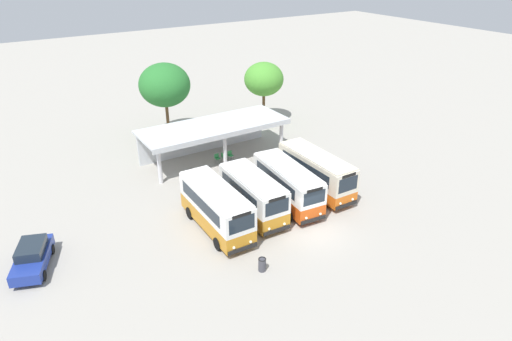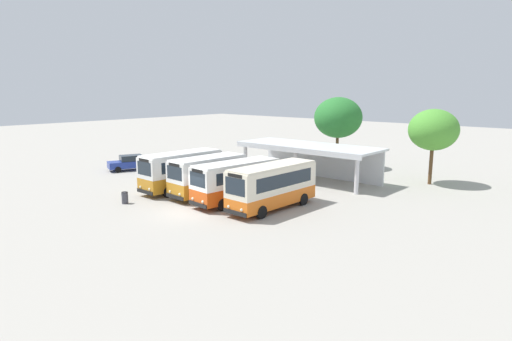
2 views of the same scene
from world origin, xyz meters
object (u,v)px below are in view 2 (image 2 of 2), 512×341
city_bus_fourth_amber (272,185)px  litter_bin_apron (125,198)px  waiting_chair_end_by_column (299,176)px  waiting_chair_second_from_end (304,177)px  city_bus_second_in_row (208,175)px  city_bus_middle_cream (236,180)px  city_bus_nearest_orange (182,170)px  waiting_chair_middle_seat (310,178)px  parked_car_flank (130,163)px

city_bus_fourth_amber → litter_bin_apron: size_ratio=8.56×
waiting_chair_end_by_column → waiting_chair_second_from_end: (0.68, -0.07, 0.00)m
city_bus_second_in_row → city_bus_middle_cream: size_ratio=0.90×
city_bus_nearest_orange → litter_bin_apron: city_bus_nearest_orange is taller
city_bus_fourth_amber → waiting_chair_middle_seat: size_ratio=8.96×
waiting_chair_middle_seat → litter_bin_apron: size_ratio=0.96×
city_bus_second_in_row → city_bus_middle_cream: 3.15m
waiting_chair_end_by_column → waiting_chair_middle_seat: size_ratio=1.00×
city_bus_fourth_amber → litter_bin_apron: 11.29m
city_bus_nearest_orange → litter_bin_apron: 5.79m
city_bus_second_in_row → city_bus_fourth_amber: size_ratio=0.87×
city_bus_fourth_amber → waiting_chair_middle_seat: city_bus_fourth_amber is taller
parked_car_flank → city_bus_fourth_amber: bearing=-4.5°
waiting_chair_second_from_end → waiting_chair_middle_seat: size_ratio=1.00×
waiting_chair_end_by_column → litter_bin_apron: bearing=-108.3°
city_bus_nearest_orange → waiting_chair_end_by_column: (5.23, 9.71, -1.29)m
parked_car_flank → waiting_chair_second_from_end: (17.57, 7.34, -0.31)m
city_bus_second_in_row → litter_bin_apron: 6.65m
city_bus_nearest_orange → city_bus_fourth_amber: size_ratio=0.97×
parked_car_flank → waiting_chair_end_by_column: bearing=23.7°
parked_car_flank → city_bus_second_in_row: bearing=-8.2°
city_bus_middle_cream → waiting_chair_end_by_column: 9.67m
litter_bin_apron → city_bus_second_in_row: bearing=62.7°
waiting_chair_second_from_end → litter_bin_apron: size_ratio=0.96×
city_bus_fourth_amber → city_bus_second_in_row: bearing=-175.7°
city_bus_middle_cream → city_bus_fourth_amber: size_ratio=0.97×
parked_car_flank → waiting_chair_end_by_column: 18.46m
city_bus_second_in_row → waiting_chair_end_by_column: (2.07, 9.55, -1.25)m
city_bus_fourth_amber → waiting_chair_second_from_end: city_bus_fourth_amber is taller
parked_car_flank → waiting_chair_middle_seat: parked_car_flank is taller
city_bus_nearest_orange → waiting_chair_end_by_column: size_ratio=8.70×
city_bus_nearest_orange → city_bus_second_in_row: size_ratio=1.11×
parked_car_flank → waiting_chair_middle_seat: (18.25, 7.34, -0.31)m
waiting_chair_end_by_column → litter_bin_apron: litter_bin_apron is taller
city_bus_nearest_orange → waiting_chair_middle_seat: city_bus_nearest_orange is taller
city_bus_nearest_orange → waiting_chair_middle_seat: bearing=55.7°
city_bus_second_in_row → waiting_chair_middle_seat: bearing=70.1°
city_bus_second_in_row → parked_car_flank: city_bus_second_in_row is taller
city_bus_fourth_amber → waiting_chair_end_by_column: size_ratio=8.96×
city_bus_fourth_amber → parked_car_flank: 21.22m
parked_car_flank → waiting_chair_end_by_column: parked_car_flank is taller
parked_car_flank → litter_bin_apron: size_ratio=5.19×
city_bus_middle_cream → city_bus_fourth_amber: bearing=8.1°
city_bus_fourth_amber → waiting_chair_end_by_column: (-4.23, 9.08, -1.27)m
city_bus_fourth_amber → city_bus_nearest_orange: bearing=-176.2°
city_bus_second_in_row → waiting_chair_end_by_column: size_ratio=7.83×
litter_bin_apron → parked_car_flank: bearing=146.2°
city_bus_second_in_row → city_bus_fourth_amber: 6.32m
city_bus_second_in_row → waiting_chair_second_from_end: size_ratio=7.83×
parked_car_flank → litter_bin_apron: 14.24m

